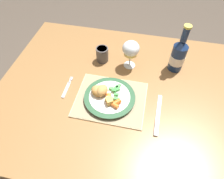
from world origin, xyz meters
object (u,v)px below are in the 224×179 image
at_px(fork, 67,88).
at_px(bottle, 178,55).
at_px(wine_glass, 131,49).
at_px(dinner_plate, 110,97).
at_px(table_knife, 158,118).
at_px(dining_table, 118,101).
at_px(drinking_cup, 102,54).

bearing_deg(fork, bottle, 26.63).
xyz_separation_m(fork, wine_glass, (0.28, 0.23, 0.11)).
xyz_separation_m(dinner_plate, bottle, (0.29, 0.28, 0.08)).
distance_m(fork, bottle, 0.58).
bearing_deg(table_knife, dinner_plate, 166.37).
bearing_deg(table_knife, dining_table, 149.12).
relative_size(fork, bottle, 0.53).
height_order(dining_table, fork, fork).
relative_size(fork, table_knife, 0.63).
bearing_deg(table_knife, wine_glass, 119.73).
relative_size(dinner_plate, wine_glass, 1.53).
bearing_deg(drinking_cup, fork, -117.09).
relative_size(table_knife, drinking_cup, 2.65).
distance_m(dinner_plate, fork, 0.22).
relative_size(dining_table, drinking_cup, 14.58).
relative_size(fork, drinking_cup, 1.66).
bearing_deg(drinking_cup, bottle, 2.80).
bearing_deg(drinking_cup, wine_glass, -4.42).
height_order(dining_table, drinking_cup, drinking_cup).
distance_m(fork, drinking_cup, 0.27).
bearing_deg(dining_table, drinking_cup, 123.10).
xyz_separation_m(dining_table, dinner_plate, (-0.03, -0.06, 0.11)).
relative_size(wine_glass, bottle, 0.60).
bearing_deg(dinner_plate, dining_table, 65.14).
distance_m(dining_table, table_knife, 0.25).
relative_size(table_knife, bottle, 0.84).
distance_m(table_knife, bottle, 0.35).
bearing_deg(bottle, table_knife, -101.13).
xyz_separation_m(wine_glass, bottle, (0.24, 0.03, -0.02)).
bearing_deg(wine_glass, dinner_plate, -102.51).
distance_m(dining_table, drinking_cup, 0.27).
bearing_deg(dinner_plate, table_knife, -13.63).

